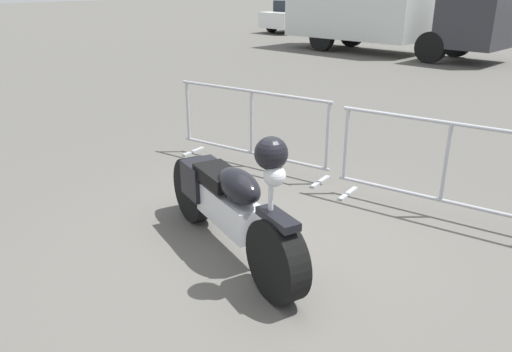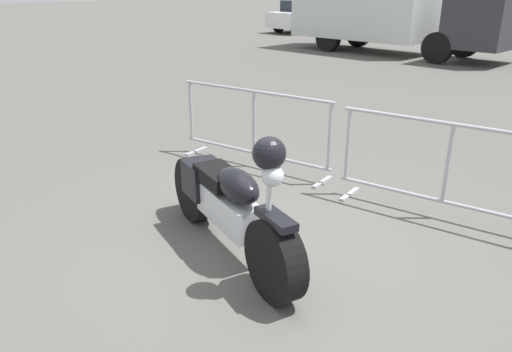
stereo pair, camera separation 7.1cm
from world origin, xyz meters
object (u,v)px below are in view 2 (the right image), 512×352
Objects in this scene: crowd_barrier_far at (447,170)px; parked_car_white at (309,16)px; motorcycle at (229,203)px; box_truck at (387,5)px; parked_car_silver at (410,22)px; crowd_barrier_near at (254,128)px; parked_car_tan at (360,19)px.

parked_car_white is (-12.99, 17.30, 0.22)m from crowd_barrier_far.
parked_car_white reaches higher than motorcycle.
box_truck is 1.76× the size of parked_car_silver.
crowd_barrier_near is 0.50× the size of parked_car_white.
crowd_barrier_far is 0.50× the size of parked_car_white.
motorcycle is 0.95× the size of crowd_barrier_far.
box_truck is 5.57m from parked_car_silver.
parked_car_silver is (-7.70, 17.38, 0.18)m from crowd_barrier_far.
crowd_barrier_far is 20.48m from parked_car_tan.
box_truck is (-3.79, 12.04, 1.08)m from crowd_barrier_near.
box_truck is 1.76× the size of parked_car_tan.
box_truck reaches higher than parked_car_silver.
crowd_barrier_far is at bearing -55.71° from box_truck.
box_truck is at bearing -134.99° from parked_car_tan.
parked_car_silver reaches higher than parked_car_tan.
box_truck is 1.66× the size of parked_car_white.
parked_car_silver is (-1.31, 5.34, -0.90)m from box_truck.
parked_car_silver is (5.29, 0.08, -0.04)m from parked_car_white.
parked_car_white is at bearing 147.78° from box_truck.
crowd_barrier_near is 1.00× the size of crowd_barrier_far.
motorcycle is 0.95× the size of crowd_barrier_near.
parked_car_silver is (-5.10, 17.38, 0.18)m from crowd_barrier_near.
crowd_barrier_near is at bearing -139.08° from parked_car_white.
crowd_barrier_far is 19.01m from parked_car_silver.
motorcycle is 0.47× the size of parked_car_white.
motorcycle is at bearing -145.34° from parked_car_tan.
parked_car_silver is at bearing -79.19° from parked_car_white.
parked_car_tan is at bearing 137.05° from motorcycle.
crowd_barrier_near and crowd_barrier_far have the same top height.
parked_car_white is 1.06× the size of parked_car_silver.
parked_car_white is (-6.60, 5.26, -0.86)m from box_truck.
parked_car_silver is (2.64, -0.29, 0.00)m from parked_car_tan.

